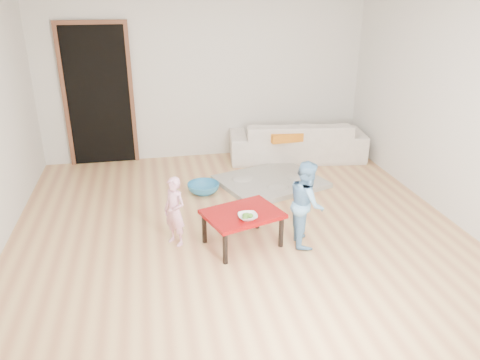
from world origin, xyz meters
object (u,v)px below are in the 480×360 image
object	(u,v)px
sofa	(297,140)
basin	(203,188)
red_table	(242,228)
child_pink	(175,212)
child_blue	(306,203)
bowl	(248,217)

from	to	relation	value
sofa	basin	size ratio (longest dim) A/B	4.94
red_table	child_pink	xyz separation A→B (m)	(-0.69, 0.16, 0.19)
red_table	child_blue	bearing A→B (deg)	-6.75
sofa	red_table	size ratio (longest dim) A/B	2.74
sofa	bowl	bearing A→B (deg)	70.30
child_pink	sofa	bearing A→B (deg)	98.47
sofa	red_table	distance (m)	2.84
bowl	basin	bearing A→B (deg)	99.28
sofa	child_pink	xyz separation A→B (m)	(-2.07, -2.31, 0.07)
sofa	basin	xyz separation A→B (m)	(-1.62, -1.06, -0.24)
bowl	sofa	bearing A→B (deg)	62.61
sofa	bowl	size ratio (longest dim) A/B	10.68
basin	red_table	bearing A→B (deg)	-80.58
basin	bowl	bearing A→B (deg)	-80.72
child_blue	red_table	bearing A→B (deg)	91.98
red_table	child_pink	bearing A→B (deg)	166.58
child_pink	basin	world-z (taller)	child_pink
child_pink	basin	bearing A→B (deg)	120.45
sofa	red_table	xyz separation A→B (m)	(-1.39, -2.48, -0.11)
bowl	basin	distance (m)	1.63
sofa	child_blue	size ratio (longest dim) A/B	2.27
bowl	child_blue	world-z (taller)	child_blue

